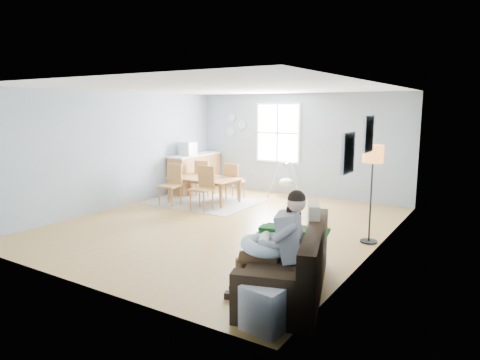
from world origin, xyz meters
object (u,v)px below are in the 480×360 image
Objects in this scene: monitor at (188,149)px; father at (277,242)px; storage_cube at (265,307)px; counter at (196,172)px; floor_lamp at (373,162)px; chair_sw at (172,182)px; chair_ne at (233,179)px; sofa at (291,268)px; baby_swing at (286,182)px; dining_table at (204,190)px; toddler at (288,232)px; chair_nw at (204,176)px; chair_se at (204,185)px.

father is at bearing -42.12° from monitor.
storage_cube is 7.85m from counter.
floor_lamp is 4.95m from chair_sw.
chair_ne is 2.39× the size of monitor.
sofa is 1.04m from storage_cube.
baby_swing is at bearing 45.94° from chair_ne.
chair_sw is (-0.46, -0.65, 0.26)m from dining_table.
toddler reaches higher than chair_nw.
floor_lamp is at bearing 83.48° from sofa.
floor_lamp is 4.39m from chair_ne.
storage_cube is (0.32, -1.18, -0.48)m from toddler.
chair_nw is at bearing -178.73° from chair_ne.
chair_sw is at bearing 147.85° from toddler.
toddler is 0.44× the size of counter.
toddler is at bearing -49.29° from chair_ne.
chair_ne is at bearing 128.28° from father.
baby_swing is at bearing 13.22° from counter.
father is 0.74× the size of counter.
floor_lamp is (0.43, 2.38, 0.70)m from toddler.
toddler is 0.87× the size of chair_nw.
chair_sw is 3.02m from baby_swing.
toddler is 0.83× the size of chair_sw.
toddler is 6.02m from chair_nw.
chair_nw is at bearing 137.27° from sofa.
dining_table is 4.47× the size of monitor.
chair_sw is at bearing 175.22° from floor_lamp.
counter reaches higher than dining_table.
father is 6.96m from monitor.
floor_lamp is at bearing -6.22° from chair_se.
chair_ne is (0.92, 1.30, -0.04)m from chair_sw.
dining_table is 1.59m from monitor.
chair_se is (-3.63, 2.97, 0.27)m from sofa.
father is 1.68× the size of toddler.
chair_ne is (-3.65, 4.25, 0.23)m from sofa.
chair_nw is 0.77m from counter.
chair_nw is at bearing -9.03° from monitor.
sofa reaches higher than storage_cube.
chair_nw is (-0.01, 1.28, -0.03)m from chair_sw.
father is 1.40× the size of chair_sw.
chair_sw is at bearing 144.10° from father.
dining_table is at bearing 166.54° from floor_lamp.
father is 0.88m from storage_cube.
dining_table is 2.23m from baby_swing.
chair_ne reaches higher than sofa.
chair_se reaches higher than chair_nw.
dining_table is 0.83m from chair_ne.
toddler is at bearing 129.46° from sofa.
baby_swing is at bearing 20.65° from monitor.
floor_lamp is 4.15m from baby_swing.
storage_cube is 0.26× the size of counter.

